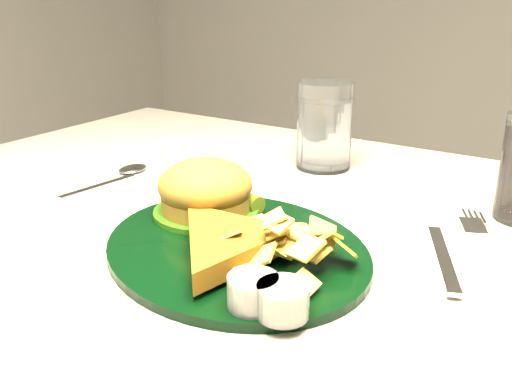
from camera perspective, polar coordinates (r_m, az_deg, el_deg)
dinner_plate at (r=0.60m, az=-2.09°, el=-3.05°), size 0.39×0.37×0.07m
water_glass at (r=0.88m, az=6.85°, el=6.60°), size 0.10×0.10×0.13m
fork_napkin at (r=0.63m, az=18.48°, el=-5.86°), size 0.21×0.24×0.01m
spoon at (r=0.83m, az=-15.55°, el=0.71°), size 0.06×0.17×0.01m
ramekin at (r=0.96m, az=-8.34°, el=4.36°), size 0.05×0.05×0.03m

